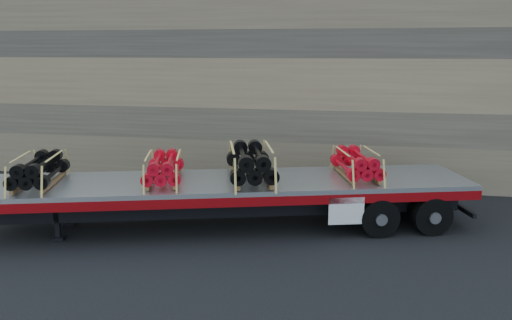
{
  "coord_description": "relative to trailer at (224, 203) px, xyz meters",
  "views": [
    {
      "loc": [
        4.11,
        -12.62,
        4.94
      ],
      "look_at": [
        1.37,
        1.72,
        1.66
      ],
      "focal_mm": 35.0,
      "sensor_mm": 36.0,
      "label": 1
    }
  ],
  "objects": [
    {
      "name": "rock_wall",
      "position": [
        -0.72,
        6.12,
        2.82
      ],
      "size": [
        44.0,
        3.0,
        7.0
      ],
      "primitive_type": "cube",
      "color": "#7A6B54",
      "rests_on": "ground"
    },
    {
      "name": "ground",
      "position": [
        -0.72,
        -0.38,
        -0.68
      ],
      "size": [
        120.0,
        120.0,
        0.0
      ],
      "primitive_type": "plane",
      "color": "black",
      "rests_on": "ground"
    },
    {
      "name": "bundle_midfront",
      "position": [
        -1.58,
        -0.46,
        1.04
      ],
      "size": [
        1.52,
        2.2,
        0.71
      ],
      "primitive_type": null,
      "rotation": [
        0.0,
        0.0,
        0.28
      ],
      "color": "red",
      "rests_on": "trailer"
    },
    {
      "name": "bundle_midrear",
      "position": [
        0.72,
        0.21,
        1.12
      ],
      "size": [
        1.9,
        2.74,
        0.88
      ],
      "primitive_type": null,
      "rotation": [
        0.0,
        0.0,
        0.28
      ],
      "color": "black",
      "rests_on": "trailer"
    },
    {
      "name": "bundle_front",
      "position": [
        -4.74,
        -1.39,
        1.06
      ],
      "size": [
        1.61,
        2.32,
        0.75
      ],
      "primitive_type": null,
      "rotation": [
        0.0,
        0.0,
        0.28
      ],
      "color": "black",
      "rests_on": "trailer"
    },
    {
      "name": "bundle_rear",
      "position": [
        3.61,
        1.06,
        1.04
      ],
      "size": [
        1.55,
        2.24,
        0.72
      ],
      "primitive_type": null,
      "rotation": [
        0.0,
        0.0,
        0.28
      ],
      "color": "red",
      "rests_on": "trailer"
    },
    {
      "name": "trailer",
      "position": [
        0.0,
        0.0,
        0.0
      ],
      "size": [
        13.83,
        6.35,
        1.36
      ],
      "primitive_type": null,
      "rotation": [
        0.0,
        0.0,
        0.28
      ],
      "color": "#ADB0B5",
      "rests_on": "ground"
    }
  ]
}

